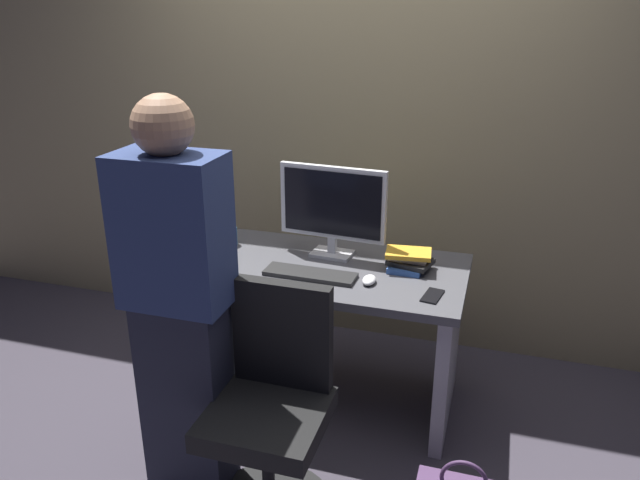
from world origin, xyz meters
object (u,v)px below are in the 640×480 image
object	(u,v)px
person_at_desk	(179,305)
keyboard	(310,274)
cell_phone	(432,296)
desk	(323,309)
cup_by_monitor	(230,236)
monitor	(332,206)
cup_near_keyboard	(216,256)
mouse	(369,280)
book_stack	(409,260)
office_chair	(272,417)

from	to	relation	value
person_at_desk	keyboard	xyz separation A→B (m)	(0.33, 0.61, -0.09)
keyboard	cell_phone	distance (m)	0.57
desk	cup_by_monitor	world-z (taller)	cup_by_monitor
desk	monitor	bearing A→B (deg)	87.47
keyboard	cup_near_keyboard	world-z (taller)	cup_near_keyboard
mouse	cell_phone	bearing A→B (deg)	-9.85
monitor	desk	bearing A→B (deg)	-92.53
monitor	cup_by_monitor	distance (m)	0.59
mouse	book_stack	distance (m)	0.25
monitor	mouse	size ratio (longest dim) A/B	5.41
keyboard	book_stack	world-z (taller)	book_stack
office_chair	book_stack	size ratio (longest dim) A/B	4.00
person_at_desk	cup_near_keyboard	xyz separation A→B (m)	(-0.14, 0.59, -0.05)
monitor	keyboard	distance (m)	0.37
desk	keyboard	bearing A→B (deg)	-98.93
monitor	keyboard	world-z (taller)	monitor
mouse	cup_near_keyboard	size ratio (longest dim) A/B	1.04
cup_near_keyboard	keyboard	bearing A→B (deg)	2.22
cup_near_keyboard	cell_phone	distance (m)	1.04
monitor	book_stack	size ratio (longest dim) A/B	2.30
desk	cup_by_monitor	bearing A→B (deg)	167.36
cell_phone	person_at_desk	bearing A→B (deg)	-138.64
office_chair	cup_by_monitor	xyz separation A→B (m)	(-0.58, 0.90, 0.36)
desk	office_chair	distance (m)	0.78
desk	person_at_desk	world-z (taller)	person_at_desk
desk	mouse	size ratio (longest dim) A/B	13.66
mouse	cup_near_keyboard	bearing A→B (deg)	-178.41
monitor	book_stack	world-z (taller)	monitor
keyboard	mouse	distance (m)	0.28
keyboard	cup_near_keyboard	xyz separation A→B (m)	(-0.47, -0.02, 0.04)
office_chair	book_stack	xyz separation A→B (m)	(0.37, 0.85, 0.36)
cup_near_keyboard	book_stack	bearing A→B (deg)	14.33
person_at_desk	cell_phone	world-z (taller)	person_at_desk
monitor	cup_by_monitor	xyz separation A→B (m)	(-0.55, -0.01, -0.21)
desk	cup_by_monitor	xyz separation A→B (m)	(-0.55, 0.12, 0.28)
desk	cup_near_keyboard	distance (m)	0.59
cup_by_monitor	person_at_desk	bearing A→B (deg)	-77.35
monitor	cell_phone	xyz separation A→B (m)	(0.54, -0.32, -0.25)
person_at_desk	monitor	distance (m)	0.97
cup_by_monitor	mouse	bearing A→B (deg)	-17.67
person_at_desk	mouse	xyz separation A→B (m)	(0.61, 0.61, -0.08)
monitor	mouse	distance (m)	0.44
desk	keyboard	distance (m)	0.28
person_at_desk	keyboard	bearing A→B (deg)	61.68
cup_by_monitor	book_stack	size ratio (longest dim) A/B	0.40
office_chair	monitor	size ratio (longest dim) A/B	1.74
keyboard	monitor	bearing A→B (deg)	85.55
keyboard	cup_by_monitor	distance (m)	0.59
office_chair	cell_phone	size ratio (longest dim) A/B	6.53
person_at_desk	cup_by_monitor	xyz separation A→B (m)	(-0.20, 0.87, -0.06)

